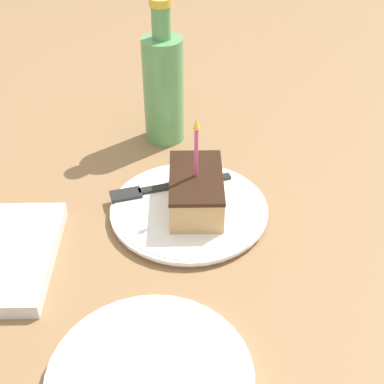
% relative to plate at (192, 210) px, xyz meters
% --- Properties ---
extents(ground_plane, '(2.40, 2.40, 0.04)m').
position_rel_plate_xyz_m(ground_plane, '(0.01, -0.02, -0.03)').
color(ground_plane, olive).
rests_on(ground_plane, ground).
extents(plate, '(0.22, 0.22, 0.01)m').
position_rel_plate_xyz_m(plate, '(0.00, 0.00, 0.00)').
color(plate, white).
rests_on(plate, ground_plane).
extents(cake_slice, '(0.07, 0.13, 0.14)m').
position_rel_plate_xyz_m(cake_slice, '(-0.01, -0.00, 0.03)').
color(cake_slice, tan).
rests_on(cake_slice, plate).
extents(fork, '(0.18, 0.07, 0.00)m').
position_rel_plate_xyz_m(fork, '(0.04, -0.04, 0.01)').
color(fork, '#262626').
rests_on(fork, plate).
extents(bottle, '(0.07, 0.07, 0.24)m').
position_rel_plate_xyz_m(bottle, '(0.04, -0.21, 0.09)').
color(bottle, '#599959').
rests_on(bottle, ground_plane).
extents(side_plate, '(0.21, 0.21, 0.02)m').
position_rel_plate_xyz_m(side_plate, '(0.04, 0.27, 0.00)').
color(side_plate, white).
rests_on(side_plate, ground_plane).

